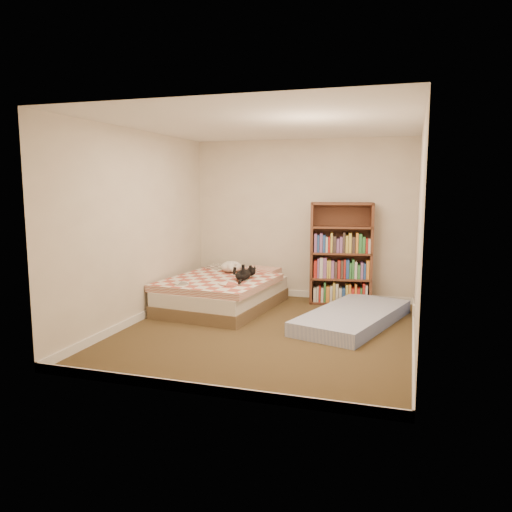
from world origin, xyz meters
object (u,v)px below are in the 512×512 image
(bed, at_px, (224,292))
(white_dog, at_px, (232,267))
(black_cat, at_px, (244,274))
(floor_mattress, at_px, (353,317))
(bookshelf, at_px, (341,267))

(bed, xyz_separation_m, white_dog, (-0.03, 0.42, 0.31))
(black_cat, xyz_separation_m, white_dog, (-0.37, 0.49, 0.01))
(bed, distance_m, floor_mattress, 1.95)
(black_cat, bearing_deg, floor_mattress, 2.12)
(black_cat, height_order, white_dog, white_dog)
(floor_mattress, relative_size, black_cat, 2.73)
(black_cat, distance_m, white_dog, 0.62)
(bed, distance_m, white_dog, 0.52)
(bookshelf, relative_size, black_cat, 2.12)
(bed, bearing_deg, white_dog, 100.36)
(bookshelf, xyz_separation_m, white_dog, (-1.63, -0.38, -0.02))
(bed, xyz_separation_m, black_cat, (0.34, -0.07, 0.30))
(black_cat, relative_size, white_dog, 1.63)
(floor_mattress, bearing_deg, black_cat, -171.71)
(bed, bearing_deg, bookshelf, 32.80)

